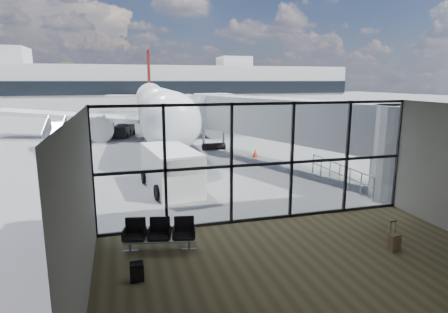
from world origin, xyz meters
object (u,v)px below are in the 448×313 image
airliner (156,106)px  service_van (172,169)px  seating_row (160,232)px  backpack (137,272)px  belt_loader (123,130)px  suitcase (395,243)px  mobile_stairs (54,145)px

airliner → service_van: size_ratio=7.37×
seating_row → airliner: size_ratio=0.06×
backpack → service_van: (2.09, 8.35, 0.78)m
backpack → belt_loader: belt_loader is taller
airliner → seating_row: bearing=-93.1°
airliner → belt_loader: bearing=-165.1°
seating_row → service_van: (1.28, 6.50, 0.49)m
suitcase → mobile_stairs: bearing=112.3°
backpack → suitcase: bearing=-2.5°
belt_loader → mobile_stairs: mobile_stairs is taller
service_van → mobile_stairs: 14.24m
seating_row → suitcase: size_ratio=2.34×
service_van → belt_loader: bearing=88.8°
seating_row → backpack: 2.04m
seating_row → backpack: (-0.81, -1.85, -0.29)m
service_van → seating_row: bearing=-108.4°
airliner → mobile_stairs: size_ratio=11.53×
seating_row → belt_loader: belt_loader is taller
seating_row → airliner: bearing=96.1°
suitcase → airliner: (-4.53, 28.48, 2.54)m
seating_row → belt_loader: (-0.72, 25.56, 0.07)m
seating_row → suitcase: 7.38m
seating_row → backpack: seating_row is taller
belt_loader → service_van: bearing=-65.8°
backpack → belt_loader: (0.09, 27.41, 0.36)m
belt_loader → mobile_stairs: size_ratio=1.36×
suitcase → airliner: size_ratio=0.03×
backpack → airliner: (3.32, 28.13, 2.57)m
seating_row → mobile_stairs: (-5.89, 18.79, -0.06)m
suitcase → service_van: size_ratio=0.20×
mobile_stairs → seating_row: bearing=-63.9°
mobile_stairs → belt_loader: bearing=61.4°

